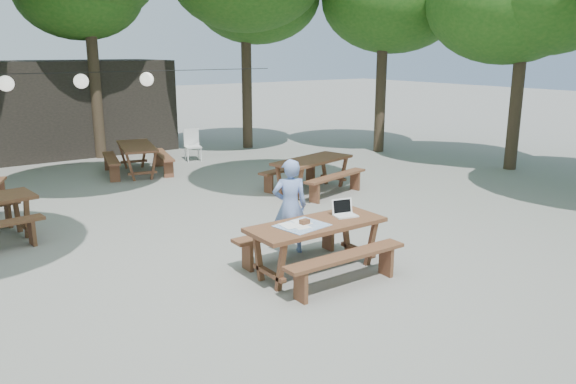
# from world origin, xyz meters

# --- Properties ---
(ground) EXTENTS (80.00, 80.00, 0.00)m
(ground) POSITION_xyz_m (0.00, 0.00, 0.00)
(ground) COLOR slate
(ground) RESTS_ON ground
(pavilion) EXTENTS (6.00, 3.00, 2.80)m
(pavilion) POSITION_xyz_m (0.50, 10.50, 1.40)
(pavilion) COLOR black
(pavilion) RESTS_ON ground
(main_picnic_table) EXTENTS (2.00, 1.58, 0.75)m
(main_picnic_table) POSITION_xyz_m (0.77, -1.74, 0.39)
(main_picnic_table) COLOR #55371E
(main_picnic_table) RESTS_ON ground
(picnic_table_ne) EXTENTS (2.23, 2.00, 0.75)m
(picnic_table_ne) POSITION_xyz_m (3.63, 2.08, 0.39)
(picnic_table_ne) COLOR #55371E
(picnic_table_ne) RESTS_ON ground
(picnic_table_far_e) EXTENTS (1.96, 2.20, 0.75)m
(picnic_table_far_e) POSITION_xyz_m (1.08, 6.15, 0.39)
(picnic_table_far_e) COLOR #55371E
(picnic_table_far_e) RESTS_ON ground
(woman) EXTENTS (0.65, 0.55, 1.50)m
(woman) POSITION_xyz_m (0.95, -0.83, 0.75)
(woman) COLOR #748FD3
(woman) RESTS_ON ground
(plastic_chair) EXTENTS (0.53, 0.53, 0.90)m
(plastic_chair) POSITION_xyz_m (3.04, 6.97, 0.26)
(plastic_chair) COLOR silver
(plastic_chair) RESTS_ON ground
(laptop) EXTENTS (0.38, 0.32, 0.24)m
(laptop) POSITION_xyz_m (1.31, -1.69, 0.81)
(laptop) COLOR white
(laptop) RESTS_ON main_picnic_table
(tabletop_clutter) EXTENTS (0.73, 0.64, 0.08)m
(tabletop_clutter) POSITION_xyz_m (0.52, -1.73, 0.76)
(tabletop_clutter) COLOR #3268AC
(tabletop_clutter) RESTS_ON main_picnic_table
(paper_lanterns) EXTENTS (9.00, 0.34, 0.38)m
(paper_lanterns) POSITION_xyz_m (-0.19, 6.00, 2.40)
(paper_lanterns) COLOR black
(paper_lanterns) RESTS_ON ground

